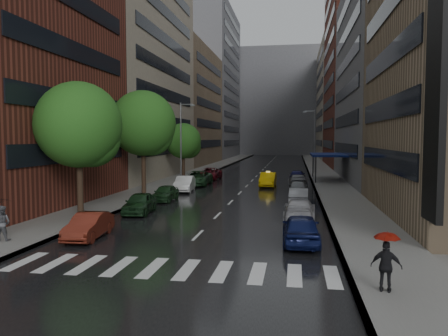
% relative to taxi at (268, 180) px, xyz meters
% --- Properties ---
extents(ground, '(220.00, 220.00, 0.00)m').
position_rel_taxi_xyz_m(ground, '(-2.29, -27.78, -0.75)').
color(ground, gray).
rests_on(ground, ground).
extents(road, '(14.00, 140.00, 0.01)m').
position_rel_taxi_xyz_m(road, '(-2.29, 22.22, -0.75)').
color(road, black).
rests_on(road, ground).
extents(sidewalk_left, '(4.00, 140.00, 0.15)m').
position_rel_taxi_xyz_m(sidewalk_left, '(-11.29, 22.22, -0.68)').
color(sidewalk_left, gray).
rests_on(sidewalk_left, ground).
extents(sidewalk_right, '(4.00, 140.00, 0.15)m').
position_rel_taxi_xyz_m(sidewalk_right, '(6.71, 22.22, -0.68)').
color(sidewalk_right, gray).
rests_on(sidewalk_right, ground).
extents(crosswalk, '(13.15, 2.80, 0.01)m').
position_rel_taxi_xyz_m(crosswalk, '(-2.09, -29.78, -0.74)').
color(crosswalk, silver).
rests_on(crosswalk, ground).
extents(buildings_left, '(8.00, 108.00, 38.00)m').
position_rel_taxi_xyz_m(buildings_left, '(-17.29, 31.01, 15.24)').
color(buildings_left, maroon).
rests_on(buildings_left, ground).
extents(buildings_right, '(8.05, 109.10, 36.00)m').
position_rel_taxi_xyz_m(buildings_right, '(12.71, 28.92, 14.28)').
color(buildings_right, '#937A5B').
rests_on(buildings_right, ground).
extents(building_far, '(40.00, 14.00, 32.00)m').
position_rel_taxi_xyz_m(building_far, '(-2.29, 90.22, 15.25)').
color(building_far, slate).
rests_on(building_far, ground).
extents(tree_near, '(5.50, 5.50, 8.77)m').
position_rel_taxi_xyz_m(tree_near, '(-10.89, -20.09, 5.25)').
color(tree_near, '#382619').
rests_on(tree_near, ground).
extents(tree_mid, '(5.95, 5.95, 9.48)m').
position_rel_taxi_xyz_m(tree_mid, '(-10.89, -8.09, 5.74)').
color(tree_mid, '#382619').
rests_on(tree_mid, ground).
extents(tree_far, '(4.39, 4.39, 7.00)m').
position_rel_taxi_xyz_m(tree_far, '(-10.89, 6.37, 4.03)').
color(tree_far, '#382619').
rests_on(tree_far, ground).
extents(taxi, '(1.67, 4.59, 1.50)m').
position_rel_taxi_xyz_m(taxi, '(0.00, 0.00, 0.00)').
color(taxi, yellow).
rests_on(taxi, ground).
extents(parked_cars_left, '(2.61, 36.97, 1.56)m').
position_rel_taxi_xyz_m(parked_cars_left, '(-7.69, -5.26, -0.02)').
color(parked_cars_left, '#5E1E12').
rests_on(parked_cars_left, ground).
extents(parked_cars_right, '(2.11, 35.02, 1.51)m').
position_rel_taxi_xyz_m(parked_cars_right, '(3.11, -9.47, -0.04)').
color(parked_cars_right, '#0E1645').
rests_on(parked_cars_right, ground).
extents(ped_black_umbrella, '(0.96, 0.98, 2.09)m').
position_rel_taxi_xyz_m(ped_black_umbrella, '(-11.38, -27.09, 0.63)').
color(ped_black_umbrella, '#515257').
rests_on(ped_black_umbrella, sidewalk_left).
extents(ped_red_umbrella, '(1.06, 0.82, 2.01)m').
position_rel_taxi_xyz_m(ped_red_umbrella, '(5.77, -31.53, 0.58)').
color(ped_red_umbrella, black).
rests_on(ped_red_umbrella, sidewalk_right).
extents(street_lamp_left, '(1.74, 0.22, 9.00)m').
position_rel_taxi_xyz_m(street_lamp_left, '(-10.01, 2.22, 4.14)').
color(street_lamp_left, gray).
rests_on(street_lamp_left, sidewalk_left).
extents(street_lamp_right, '(1.74, 0.22, 9.00)m').
position_rel_taxi_xyz_m(street_lamp_right, '(5.43, 17.22, 4.14)').
color(street_lamp_right, gray).
rests_on(street_lamp_right, sidewalk_right).
extents(awning, '(4.00, 8.00, 3.12)m').
position_rel_taxi_xyz_m(awning, '(6.70, 7.22, 2.38)').
color(awning, navy).
rests_on(awning, sidewalk_right).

